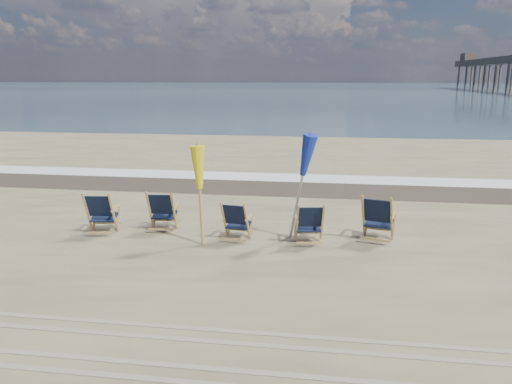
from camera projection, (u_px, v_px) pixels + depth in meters
ocean at (325, 89)px, 132.16m from camera, size 400.00×400.00×0.00m
surf_foam at (282, 177)px, 16.85m from camera, size 200.00×1.40×0.01m
wet_sand_strip at (278, 187)px, 15.41m from camera, size 200.00×2.60×0.00m
tire_tracks at (197, 353)px, 6.16m from camera, size 80.00×1.30×0.01m
beach_chair_0 at (113, 213)px, 10.62m from camera, size 0.71×0.78×0.98m
beach_chair_1 at (174, 211)px, 10.83m from camera, size 0.66×0.73×0.95m
beach_chair_2 at (247, 222)px, 10.15m from camera, size 0.65×0.71×0.88m
beach_chair_3 at (322, 224)px, 10.00m from camera, size 0.67×0.73×0.90m
beach_chair_4 at (392, 220)px, 10.04m from camera, size 0.83×0.89×1.02m
umbrella_yellow at (200, 173)px, 9.82m from camera, size 0.30×0.30×2.00m
umbrella_blue at (300, 158)px, 10.00m from camera, size 0.30×0.30×2.27m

